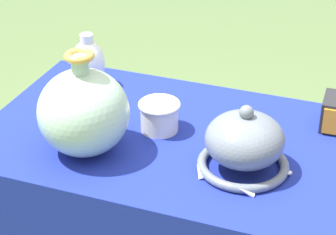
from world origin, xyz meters
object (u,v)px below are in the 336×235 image
Objects in this scene: cup_wide_ivory at (159,115)px; vase_dome_bell at (244,144)px; vase_tall_bulbous at (83,112)px; jar_round_porcelain at (88,63)px.

vase_dome_bell is at bearing -21.54° from cup_wide_ivory.
jar_round_porcelain is at bearing 114.90° from vase_tall_bulbous.
jar_round_porcelain is (-0.15, 0.32, -0.04)m from vase_tall_bulbous.
vase_tall_bulbous is 0.39m from vase_dome_bell.
vase_tall_bulbous is 2.41× the size of cup_wide_ivory.
jar_round_porcelain is at bearing 149.70° from cup_wide_ivory.
cup_wide_ivory is (-0.25, 0.10, -0.02)m from vase_dome_bell.
vase_dome_bell is 1.44× the size of jar_round_porcelain.
vase_dome_bell is 2.11× the size of cup_wide_ivory.
vase_dome_bell is (0.38, 0.06, -0.04)m from vase_tall_bulbous.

